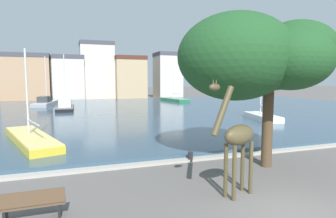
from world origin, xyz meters
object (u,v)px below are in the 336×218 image
Objects in this scene: sailboat_black at (65,108)px; sailboat_white at (259,117)px; mooring_bollard at (190,157)px; sailboat_yellow at (28,139)px; sailboat_green at (173,100)px; park_bench at (32,204)px; giraffe_statue at (237,138)px; sailboat_grey at (47,103)px; shade_tree at (259,57)px.

sailboat_white is at bearing -41.47° from sailboat_black.
sailboat_black is 16.00× the size of mooring_bollard.
sailboat_black reaches higher than sailboat_yellow.
sailboat_green is 4.46× the size of park_bench.
sailboat_white reaches higher than mooring_bollard.
giraffe_statue is at bearing -92.68° from mooring_bollard.
sailboat_yellow is 10.69m from park_bench.
shade_tree is at bearing -72.26° from sailboat_grey.
shade_tree is 5.75m from mooring_bollard.
sailboat_white is 15.65m from shade_tree.
sailboat_grey is 31.00m from sailboat_white.
sailboat_yellow is 18.33× the size of mooring_bollard.
shade_tree is (-9.09, -11.86, 4.63)m from sailboat_white.
sailboat_grey reaches higher than giraffe_statue.
park_bench is (1.35, -10.60, 0.08)m from sailboat_yellow.
sailboat_grey is 20.57m from sailboat_green.
sailboat_black is at bearing 107.35° from shade_tree.
sailboat_grey is 1.01× the size of sailboat_yellow.
sailboat_yellow is 1.26× the size of shade_tree.
sailboat_yellow is at bearing 140.54° from mooring_bollard.
sailboat_grey reaches higher than sailboat_black.
sailboat_white is 4.36× the size of park_bench.
mooring_bollard is (6.04, -25.70, -0.29)m from sailboat_black.
sailboat_yellow is (-19.88, -28.14, -0.02)m from sailboat_green.
sailboat_white is 15.40m from mooring_bollard.
sailboat_green is at bearing 72.96° from giraffe_statue.
mooring_bollard is at bearing -75.39° from sailboat_grey.
sailboat_yellow is (-7.87, 11.06, -1.68)m from giraffe_statue.
shade_tree is at bearing -72.65° from sailboat_black.
sailboat_grey is at bearing 131.06° from sailboat_white.
giraffe_statue is at bearing -79.04° from sailboat_black.
shade_tree is (10.63, -8.43, 4.68)m from sailboat_yellow.
sailboat_green is 38.01m from shade_tree.
sailboat_yellow reaches higher than park_bench.
giraffe_statue is at bearing -77.33° from sailboat_grey.
sailboat_grey is at bearing -176.27° from sailboat_green.
sailboat_green is at bearing 3.73° from sailboat_grey.
shade_tree reaches higher than park_bench.
sailboat_yellow is 14.35m from shade_tree.
sailboat_black is at bearing 83.90° from sailboat_yellow.
sailboat_grey is 1.18× the size of sailboat_white.
sailboat_white reaches higher than sailboat_black.
sailboat_black reaches higher than giraffe_statue.
park_bench is (1.99, -37.41, -0.07)m from sailboat_grey.
sailboat_grey reaches higher than mooring_bollard.
sailboat_white is 0.86× the size of sailboat_yellow.
park_bench is at bearing -82.76° from sailboat_yellow.
sailboat_grey is 37.46m from park_bench.
sailboat_white is at bearing 40.86° from mooring_bollard.
sailboat_yellow is at bearing 97.24° from park_bench.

